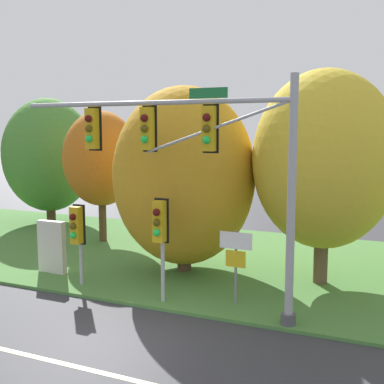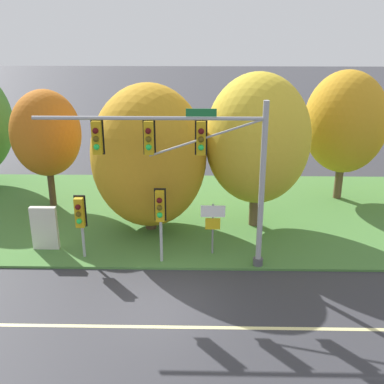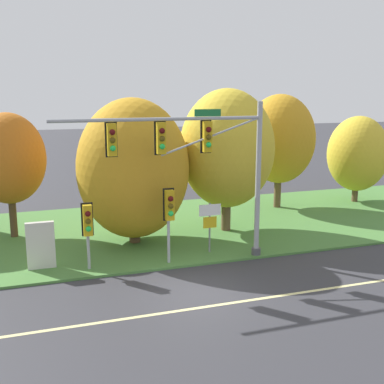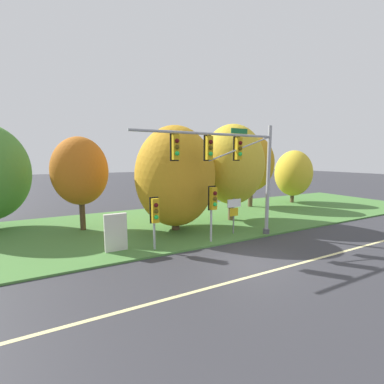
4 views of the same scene
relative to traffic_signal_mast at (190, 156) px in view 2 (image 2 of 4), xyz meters
The scene contains 12 objects.
ground_plane 5.48m from the traffic_signal_mast, 108.00° to the right, with size 160.00×160.00×0.00m, color #333338.
lane_stripe 6.18m from the traffic_signal_mast, 102.81° to the right, with size 36.00×0.16×0.01m, color beige.
grass_verge 7.18m from the traffic_signal_mast, 99.46° to the left, with size 48.00×11.50×0.10m, color #477A38.
traffic_signal_mast is the anchor object (origin of this frame).
pedestrian_signal_near_kerb 2.52m from the traffic_signal_mast, behind, with size 0.46×0.55×3.15m.
pedestrian_signal_further_along 5.11m from the traffic_signal_mast, behind, with size 0.46×0.55×2.73m.
route_sign_post 3.32m from the traffic_signal_mast, 46.12° to the left, with size 1.00×0.08×2.21m.
tree_behind_signpost 9.63m from the traffic_signal_mast, 139.65° to the left, with size 3.47×3.47×6.01m.
tree_mid_verge 4.09m from the traffic_signal_mast, 118.77° to the left, with size 5.14×5.14×6.71m.
tree_tall_centre 4.95m from the traffic_signal_mast, 53.47° to the left, with size 4.71×4.71×7.12m.
tree_right_far 10.93m from the traffic_signal_mast, 44.07° to the left, with size 4.24×4.24×6.82m.
info_kiosk 7.24m from the traffic_signal_mast, 168.36° to the left, with size 1.10×0.24×1.90m.
Camera 2 is at (1.34, -14.24, 9.56)m, focal length 45.00 mm.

